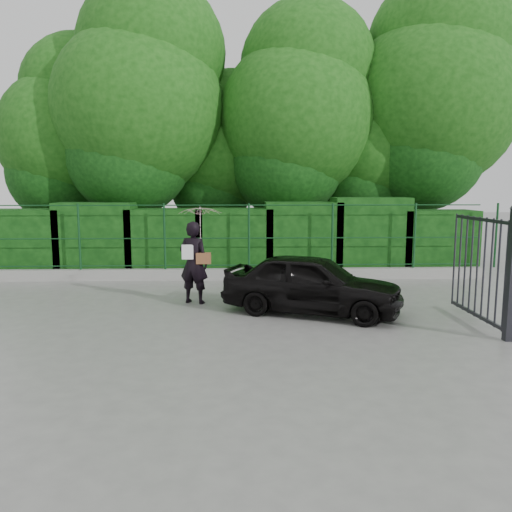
{
  "coord_description": "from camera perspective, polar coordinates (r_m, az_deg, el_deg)",
  "views": [
    {
      "loc": [
        0.11,
        -9.1,
        2.55
      ],
      "look_at": [
        0.48,
        1.3,
        1.1
      ],
      "focal_mm": 35.0,
      "sensor_mm": 36.0,
      "label": 1
    }
  ],
  "objects": [
    {
      "name": "gate",
      "position": [
        9.6,
        25.89,
        -1.03
      ],
      "size": [
        0.22,
        2.33,
        2.36
      ],
      "color": "#26262D",
      "rests_on": "ground"
    },
    {
      "name": "trees",
      "position": [
        16.99,
        1.51,
        14.93
      ],
      "size": [
        17.1,
        6.15,
        8.08
      ],
      "color": "black",
      "rests_on": "ground"
    },
    {
      "name": "hedge",
      "position": [
        14.68,
        -2.27,
        1.9
      ],
      "size": [
        14.2,
        1.2,
        2.23
      ],
      "color": "black",
      "rests_on": "ground"
    },
    {
      "name": "woman",
      "position": [
        10.95,
        -6.69,
        1.72
      ],
      "size": [
        0.99,
        0.94,
        2.14
      ],
      "color": "black",
      "rests_on": "ground"
    },
    {
      "name": "kerb",
      "position": [
        13.81,
        -2.46,
        -2.08
      ],
      "size": [
        14.0,
        0.25,
        0.3
      ],
      "primitive_type": "cube",
      "color": "#9E9E99",
      "rests_on": "ground"
    },
    {
      "name": "ground",
      "position": [
        9.45,
        -2.66,
        -7.73
      ],
      "size": [
        80.0,
        80.0,
        0.0
      ],
      "primitive_type": "plane",
      "color": "gray"
    },
    {
      "name": "car",
      "position": [
        10.13,
        6.42,
        -3.15
      ],
      "size": [
        3.87,
        2.72,
        1.22
      ],
      "primitive_type": "imported",
      "rotation": [
        0.0,
        0.0,
        1.17
      ],
      "color": "black",
      "rests_on": "ground"
    },
    {
      "name": "fence",
      "position": [
        13.66,
        -1.56,
        2.27
      ],
      "size": [
        14.13,
        0.06,
        1.8
      ],
      "color": "#113D1B",
      "rests_on": "kerb"
    }
  ]
}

